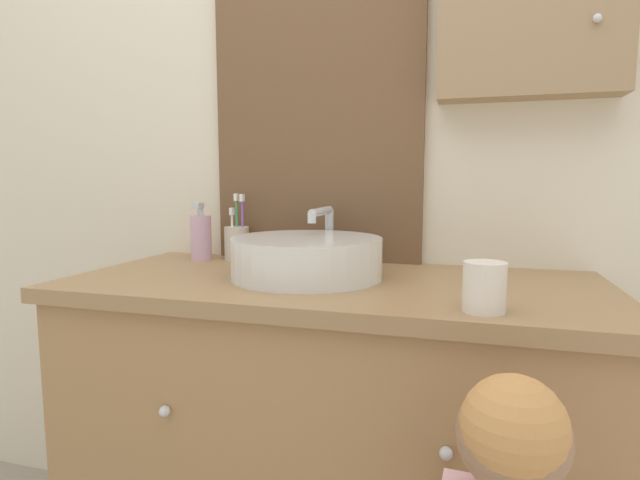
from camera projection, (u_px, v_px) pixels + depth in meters
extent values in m
cube|color=beige|center=(360.00, 131.00, 1.46)|extent=(3.20, 0.06, 2.50)
cube|color=brown|center=(316.00, 123.00, 1.45)|extent=(0.62, 0.02, 0.95)
cube|color=#B2C1CC|center=(316.00, 122.00, 1.44)|extent=(0.56, 0.01, 0.89)
sphere|color=silver|center=(597.00, 18.00, 1.14)|extent=(0.02, 0.02, 0.02)
cube|color=#A37A4C|center=(331.00, 456.00, 1.25)|extent=(1.23, 0.54, 0.84)
cube|color=#99754C|center=(331.00, 286.00, 1.20)|extent=(1.27, 0.58, 0.03)
sphere|color=silver|center=(165.00, 411.00, 1.04)|extent=(0.02, 0.02, 0.02)
sphere|color=silver|center=(446.00, 453.00, 0.88)|extent=(0.02, 0.02, 0.02)
cylinder|color=silver|center=(307.00, 257.00, 1.21)|extent=(0.37, 0.37, 0.10)
cylinder|color=silver|center=(307.00, 239.00, 1.21)|extent=(0.30, 0.30, 0.01)
cylinder|color=silver|center=(329.00, 237.00, 1.41)|extent=(0.02, 0.02, 0.15)
cylinder|color=silver|center=(321.00, 212.00, 1.32)|extent=(0.02, 0.17, 0.02)
cylinder|color=silver|center=(312.00, 218.00, 1.24)|extent=(0.02, 0.02, 0.02)
sphere|color=white|center=(364.00, 252.00, 1.38)|extent=(0.05, 0.05, 0.05)
cylinder|color=beige|center=(237.00, 243.00, 1.50)|extent=(0.07, 0.07, 0.10)
cylinder|color=#8E56B7|center=(243.00, 225.00, 1.49)|extent=(0.01, 0.01, 0.18)
cube|color=white|center=(242.00, 198.00, 1.48)|extent=(0.01, 0.02, 0.02)
cylinder|color=#47B26B|center=(237.00, 224.00, 1.50)|extent=(0.01, 0.01, 0.18)
cube|color=white|center=(236.00, 197.00, 1.49)|extent=(0.01, 0.02, 0.02)
cylinder|color=white|center=(232.00, 232.00, 1.49)|extent=(0.01, 0.01, 0.14)
cube|color=white|center=(232.00, 211.00, 1.48)|extent=(0.01, 0.02, 0.02)
cylinder|color=#CCA3BC|center=(201.00, 238.00, 1.48)|extent=(0.06, 0.06, 0.13)
cylinder|color=silver|center=(200.00, 212.00, 1.47)|extent=(0.02, 0.02, 0.02)
cube|color=silver|center=(198.00, 205.00, 1.46)|extent=(0.02, 0.03, 0.02)
sphere|color=#997051|center=(513.00, 437.00, 0.67)|extent=(0.15, 0.15, 0.15)
sphere|color=tan|center=(514.00, 427.00, 0.65)|extent=(0.14, 0.14, 0.14)
cylinder|color=beige|center=(546.00, 479.00, 0.83)|extent=(0.05, 0.26, 0.04)
cylinder|color=#E5CC4C|center=(541.00, 421.00, 0.95)|extent=(0.01, 0.05, 0.12)
cylinder|color=silver|center=(484.00, 287.00, 0.90)|extent=(0.08, 0.08, 0.09)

